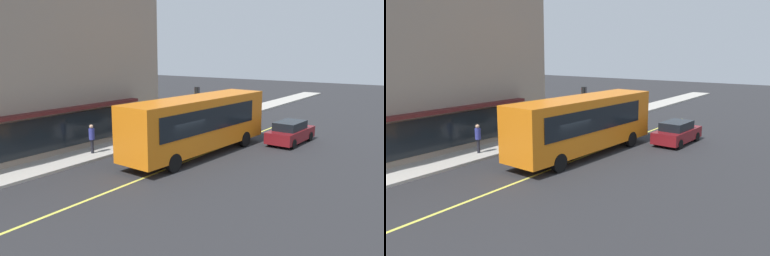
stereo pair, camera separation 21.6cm
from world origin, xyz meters
TOP-DOWN VIEW (x-y plane):
  - ground at (0.00, 0.00)m, footprint 120.00×120.00m
  - sidewalk at (0.00, 5.49)m, footprint 80.00×2.46m
  - lane_centre_stripe at (0.00, 0.00)m, footprint 36.00×0.16m
  - bus at (2.44, 0.25)m, footprint 11.27×3.21m
  - traffic_light at (9.15, 4.87)m, footprint 0.30×0.52m
  - car_maroon at (8.48, -3.21)m, footprint 4.38×2.02m
  - car_white at (2.16, 3.20)m, footprint 4.34×1.95m
  - pedestrian_by_curb at (10.19, 6.15)m, footprint 0.34×0.34m
  - pedestrian_mid_block at (-1.39, 5.34)m, footprint 0.34×0.34m
  - pedestrian_near_storefront at (8.24, 4.92)m, footprint 0.34×0.34m

SIDE VIEW (x-z plane):
  - ground at x=0.00m, z-range 0.00..0.00m
  - lane_centre_stripe at x=0.00m, z-range 0.00..0.01m
  - sidewalk at x=0.00m, z-range 0.00..0.15m
  - car_maroon at x=8.48m, z-range -0.02..1.50m
  - car_white at x=2.16m, z-range -0.02..1.50m
  - pedestrian_near_storefront at x=8.24m, z-range 0.31..1.92m
  - pedestrian_by_curb at x=10.19m, z-range 0.31..1.93m
  - pedestrian_mid_block at x=-1.39m, z-range 0.33..2.07m
  - bus at x=2.44m, z-range 0.24..3.74m
  - traffic_light at x=9.15m, z-range 0.93..4.13m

